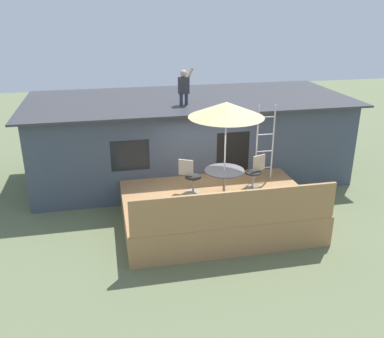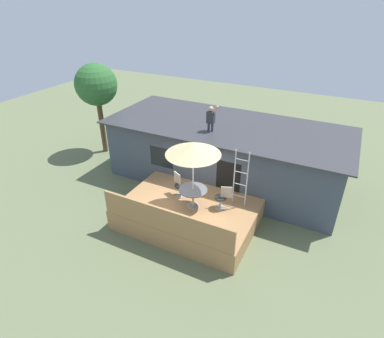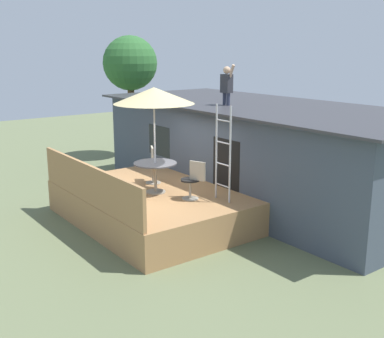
{
  "view_description": "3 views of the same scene",
  "coord_description": "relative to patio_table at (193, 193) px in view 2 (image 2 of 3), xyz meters",
  "views": [
    {
      "loc": [
        -2.75,
        -9.87,
        5.62
      ],
      "look_at": [
        -0.5,
        0.77,
        1.33
      ],
      "focal_mm": 39.74,
      "sensor_mm": 36.0,
      "label": 1
    },
    {
      "loc": [
        4.46,
        -8.58,
        7.79
      ],
      "look_at": [
        -0.4,
        1.07,
        1.68
      ],
      "focal_mm": 29.86,
      "sensor_mm": 36.0,
      "label": 2
    },
    {
      "loc": [
        9.87,
        -6.13,
        4.22
      ],
      "look_at": [
        0.55,
        0.82,
        1.33
      ],
      "focal_mm": 45.67,
      "sensor_mm": 36.0,
      "label": 3
    }
  ],
  "objects": [
    {
      "name": "ground_plane",
      "position": [
        -0.19,
        0.02,
        -1.39
      ],
      "size": [
        40.0,
        40.0,
        0.0
      ],
      "primitive_type": "plane",
      "color": "#66704C"
    },
    {
      "name": "house",
      "position": [
        -0.19,
        3.62,
        -0.03
      ],
      "size": [
        10.5,
        4.5,
        2.69
      ],
      "color": "#424C5B",
      "rests_on": "ground"
    },
    {
      "name": "deck",
      "position": [
        -0.19,
        0.02,
        -0.99
      ],
      "size": [
        4.93,
        3.45,
        0.8
      ],
      "primitive_type": "cube",
      "color": "#A87A4C",
      "rests_on": "ground"
    },
    {
      "name": "deck_railing",
      "position": [
        -0.19,
        -1.65,
        -0.14
      ],
      "size": [
        4.83,
        0.08,
        0.9
      ],
      "primitive_type": "cube",
      "color": "#A87A4C",
      "rests_on": "deck"
    },
    {
      "name": "patio_table",
      "position": [
        0.0,
        0.0,
        0.0
      ],
      "size": [
        1.04,
        1.04,
        0.74
      ],
      "color": "#A59E8C",
      "rests_on": "deck"
    },
    {
      "name": "patio_umbrella",
      "position": [
        0.0,
        0.0,
        1.76
      ],
      "size": [
        1.9,
        1.9,
        2.54
      ],
      "color": "silver",
      "rests_on": "deck"
    },
    {
      "name": "step_ladder",
      "position": [
        1.44,
        0.91,
        0.51
      ],
      "size": [
        0.52,
        0.04,
        2.2
      ],
      "color": "silver",
      "rests_on": "deck"
    },
    {
      "name": "person_figure",
      "position": [
        -0.54,
        2.69,
        1.91
      ],
      "size": [
        0.47,
        0.2,
        1.11
      ],
      "color": "#33384C",
      "rests_on": "house"
    },
    {
      "name": "patio_chair_left",
      "position": [
        -0.81,
        0.44,
        -0.13
      ],
      "size": [
        0.58,
        0.44,
        0.92
      ],
      "rotation": [
        0.0,
        0.0,
        -0.49
      ],
      "color": "#A59E8C",
      "rests_on": "deck"
    },
    {
      "name": "patio_chair_right",
      "position": [
        0.99,
        0.39,
        -0.13
      ],
      "size": [
        0.6,
        0.44,
        0.92
      ],
      "rotation": [
        0.0,
        0.0,
        -2.77
      ],
      "color": "#A59E8C",
      "rests_on": "deck"
    },
    {
      "name": "backyard_tree",
      "position": [
        -7.1,
        3.43,
        2.23
      ],
      "size": [
        2.09,
        2.09,
        4.7
      ],
      "color": "brown",
      "rests_on": "ground"
    }
  ]
}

